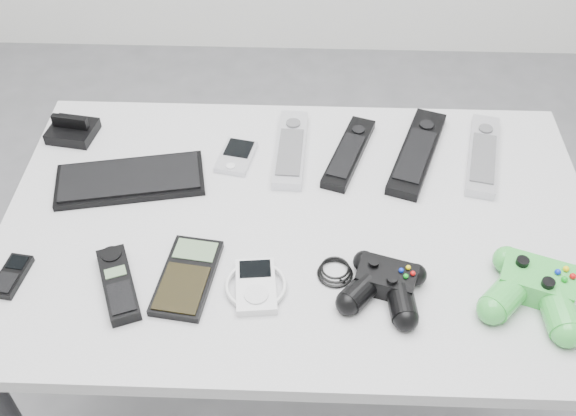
{
  "coord_description": "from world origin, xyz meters",
  "views": [
    {
      "loc": [
        -0.01,
        -0.8,
        1.58
      ],
      "look_at": [
        -0.04,
        0.04,
        0.73
      ],
      "focal_mm": 42.0,
      "sensor_mm": 36.0,
      "label": 1
    }
  ],
  "objects_px": {
    "mp3_player": "(256,285)",
    "pda_keyboard": "(130,179)",
    "remote_silver_b": "(483,154)",
    "remote_silver_a": "(291,148)",
    "remote_black_a": "(349,152)",
    "mobile_phone": "(11,276)",
    "controller_black": "(385,284)",
    "remote_black_b": "(417,152)",
    "cordless_handset": "(118,284)",
    "desk": "(298,243)",
    "calculator": "(187,277)",
    "pda": "(236,156)",
    "controller_green": "(536,287)"
  },
  "relations": [
    {
      "from": "cordless_handset",
      "to": "calculator",
      "type": "relative_size",
      "value": 0.92
    },
    {
      "from": "cordless_handset",
      "to": "remote_black_b",
      "type": "bearing_deg",
      "value": 12.05
    },
    {
      "from": "controller_green",
      "to": "controller_black",
      "type": "bearing_deg",
      "value": -160.69
    },
    {
      "from": "mp3_player",
      "to": "controller_green",
      "type": "bearing_deg",
      "value": -6.23
    },
    {
      "from": "remote_black_a",
      "to": "remote_black_b",
      "type": "height_order",
      "value": "remote_black_b"
    },
    {
      "from": "pda_keyboard",
      "to": "mobile_phone",
      "type": "bearing_deg",
      "value": -132.97
    },
    {
      "from": "pda_keyboard",
      "to": "mp3_player",
      "type": "bearing_deg",
      "value": -55.04
    },
    {
      "from": "pda",
      "to": "remote_black_a",
      "type": "distance_m",
      "value": 0.22
    },
    {
      "from": "controller_black",
      "to": "remote_black_b",
      "type": "bearing_deg",
      "value": 92.54
    },
    {
      "from": "pda",
      "to": "cordless_handset",
      "type": "bearing_deg",
      "value": -104.69
    },
    {
      "from": "pda",
      "to": "cordless_handset",
      "type": "distance_m",
      "value": 0.36
    },
    {
      "from": "cordless_handset",
      "to": "calculator",
      "type": "bearing_deg",
      "value": -10.72
    },
    {
      "from": "remote_silver_b",
      "to": "mp3_player",
      "type": "bearing_deg",
      "value": -128.89
    },
    {
      "from": "remote_silver_a",
      "to": "controller_green",
      "type": "bearing_deg",
      "value": -38.48
    },
    {
      "from": "pda_keyboard",
      "to": "remote_black_a",
      "type": "bearing_deg",
      "value": 1.26
    },
    {
      "from": "pda",
      "to": "mobile_phone",
      "type": "height_order",
      "value": "same"
    },
    {
      "from": "cordless_handset",
      "to": "controller_green",
      "type": "height_order",
      "value": "controller_green"
    },
    {
      "from": "pda",
      "to": "pda_keyboard",
      "type": "bearing_deg",
      "value": -147.42
    },
    {
      "from": "calculator",
      "to": "controller_green",
      "type": "xyz_separation_m",
      "value": [
        0.56,
        -0.02,
        0.02
      ]
    },
    {
      "from": "remote_black_b",
      "to": "remote_silver_b",
      "type": "xyz_separation_m",
      "value": [
        0.13,
        -0.0,
        -0.0
      ]
    },
    {
      "from": "calculator",
      "to": "remote_black_b",
      "type": "bearing_deg",
      "value": 46.6
    },
    {
      "from": "pda_keyboard",
      "to": "remote_silver_a",
      "type": "distance_m",
      "value": 0.32
    },
    {
      "from": "desk",
      "to": "pda_keyboard",
      "type": "height_order",
      "value": "pda_keyboard"
    },
    {
      "from": "pda",
      "to": "calculator",
      "type": "xyz_separation_m",
      "value": [
        -0.05,
        -0.3,
        0.0
      ]
    },
    {
      "from": "remote_silver_b",
      "to": "mp3_player",
      "type": "relative_size",
      "value": 2.18
    },
    {
      "from": "pda_keyboard",
      "to": "controller_green",
      "type": "relative_size",
      "value": 1.61
    },
    {
      "from": "remote_silver_a",
      "to": "mp3_player",
      "type": "distance_m",
      "value": 0.35
    },
    {
      "from": "pda_keyboard",
      "to": "mp3_player",
      "type": "relative_size",
      "value": 2.57
    },
    {
      "from": "pda_keyboard",
      "to": "pda",
      "type": "bearing_deg",
      "value": 9.84
    },
    {
      "from": "pda",
      "to": "remote_black_a",
      "type": "height_order",
      "value": "remote_black_a"
    },
    {
      "from": "desk",
      "to": "calculator",
      "type": "relative_size",
      "value": 6.46
    },
    {
      "from": "controller_black",
      "to": "mp3_player",
      "type": "bearing_deg",
      "value": -162.81
    },
    {
      "from": "pda",
      "to": "controller_black",
      "type": "bearing_deg",
      "value": -38.36
    },
    {
      "from": "pda_keyboard",
      "to": "controller_green",
      "type": "bearing_deg",
      "value": -30.59
    },
    {
      "from": "remote_silver_b",
      "to": "calculator",
      "type": "distance_m",
      "value": 0.63
    },
    {
      "from": "pda",
      "to": "controller_green",
      "type": "bearing_deg",
      "value": -20.84
    },
    {
      "from": "remote_black_a",
      "to": "controller_black",
      "type": "distance_m",
      "value": 0.34
    },
    {
      "from": "desk",
      "to": "controller_black",
      "type": "relative_size",
      "value": 4.73
    },
    {
      "from": "cordless_handset",
      "to": "controller_black",
      "type": "distance_m",
      "value": 0.43
    },
    {
      "from": "remote_black_b",
      "to": "mobile_phone",
      "type": "height_order",
      "value": "remote_black_b"
    },
    {
      "from": "cordless_handset",
      "to": "pda_keyboard",
      "type": "bearing_deg",
      "value": 75.4
    },
    {
      "from": "desk",
      "to": "mp3_player",
      "type": "height_order",
      "value": "mp3_player"
    },
    {
      "from": "mp3_player",
      "to": "controller_black",
      "type": "height_order",
      "value": "controller_black"
    },
    {
      "from": "pda_keyboard",
      "to": "mobile_phone",
      "type": "relative_size",
      "value": 3.17
    },
    {
      "from": "mp3_player",
      "to": "mobile_phone",
      "type": "bearing_deg",
      "value": 172.92
    },
    {
      "from": "remote_silver_a",
      "to": "remote_black_a",
      "type": "xyz_separation_m",
      "value": [
        0.11,
        -0.01,
        -0.0
      ]
    },
    {
      "from": "mobile_phone",
      "to": "cordless_handset",
      "type": "bearing_deg",
      "value": 3.66
    },
    {
      "from": "mp3_player",
      "to": "pda_keyboard",
      "type": "bearing_deg",
      "value": 130.03
    },
    {
      "from": "desk",
      "to": "cordless_handset",
      "type": "xyz_separation_m",
      "value": [
        -0.29,
        -0.16,
        0.07
      ]
    },
    {
      "from": "desk",
      "to": "controller_black",
      "type": "bearing_deg",
      "value": -47.99
    }
  ]
}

